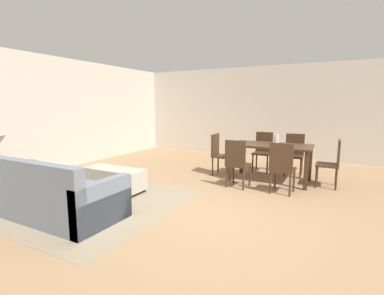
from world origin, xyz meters
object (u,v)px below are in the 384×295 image
Objects in this scene: dining_chair_head_east at (332,161)px; dining_chair_head_west at (219,152)px; side_table at (1,172)px; couch at (47,195)px; dining_chair_near_left at (237,161)px; dining_chair_near_right at (282,165)px; dining_table at (271,149)px; ottoman_table at (115,178)px; vase_centerpiece at (276,139)px; dining_chair_far_left at (263,149)px; dining_chair_far_right at (294,152)px.

dining_chair_head_east and dining_chair_head_west have the same top height.
side_table is 4.17m from dining_chair_head_west.
couch is 3.22m from dining_chair_near_left.
dining_chair_near_right is (0.82, 0.01, 0.00)m from dining_chair_near_left.
dining_table is 1.16m from dining_chair_head_east.
ottoman_table is 5.55× the size of vase_centerpiece.
dining_table is at bearing 1.70° from dining_chair_head_west.
dining_chair_far_left reaches higher than couch.
dining_chair_near_left is at bearing -179.30° from dining_chair_near_right.
couch is 4.94m from dining_chair_head_east.
dining_table is at bearing 39.95° from side_table.
dining_chair_near_right reaches higher than dining_table.
dining_chair_far_left is (2.06, 4.19, 0.23)m from couch.
vase_centerpiece reaches higher than dining_chair_head_east.
dining_chair_far_right is at bearing 56.12° from couch.
dining_chair_far_left is at bearing 152.35° from dining_chair_head_east.
dining_chair_far_left is at bearing 119.83° from vase_centerpiece.
dining_table is 1.73× the size of dining_chair_head_east.
dining_chair_near_left reaches higher than dining_table.
dining_chair_far_right reaches higher than dining_table.
side_table is 0.59× the size of dining_chair_far_left.
vase_centerpiece reaches higher than dining_chair_far_left.
dining_chair_far_left is (2.00, 2.89, 0.28)m from ottoman_table.
vase_centerpiece is (2.45, 2.10, 0.63)m from ottoman_table.
dining_table is 1.73× the size of dining_chair_far_left.
dining_chair_head_west is at bearing -131.73° from dining_chair_far_left.
couch is 1.90× the size of ottoman_table.
dining_chair_far_left is (-0.74, 1.65, 0.00)m from dining_chair_near_right.
dining_chair_near_right is 1.00× the size of dining_chair_far_right.
vase_centerpiece reaches higher than dining_chair_far_right.
ottoman_table is 1.27× the size of dining_chair_far_right.
side_table is 0.59× the size of dining_chair_head_east.
dining_table is 0.23m from vase_centerpiece.
dining_chair_far_right and dining_chair_head_east have the same top height.
ottoman_table is 0.74× the size of dining_table.
dining_chair_far_right is at bearing 43.54° from side_table.
couch is 4.27m from vase_centerpiece.
dining_chair_near_right reaches higher than side_table.
dining_chair_near_left reaches higher than couch.
dining_chair_near_left is (3.39, 2.38, 0.09)m from side_table.
side_table is 0.34× the size of dining_table.
dining_chair_near_right and dining_chair_far_right have the same top height.
side_table is 5.00m from dining_table.
dining_chair_near_left is at bearing -121.73° from vase_centerpiece.
couch is at bearing -116.14° from dining_chair_far_left.
couch is 1.43m from side_table.
vase_centerpiece is (1.23, 0.07, 0.35)m from dining_chair_head_west.
dining_chair_near_right is 1.59m from dining_chair_far_right.
dining_chair_head_west is (2.70, 3.18, 0.09)m from side_table.
dining_chair_head_east reaches higher than dining_table.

